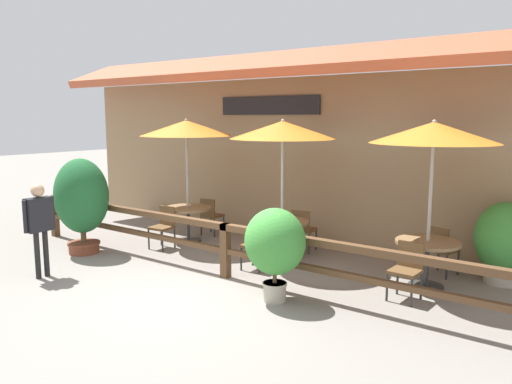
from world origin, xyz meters
name	(u,v)px	position (x,y,z in m)	size (l,w,h in m)	color
ground_plane	(183,295)	(0.00, 0.00, 0.00)	(60.00, 60.00, 0.00)	gray
building_facade	(315,144)	(0.00, 4.10, 2.17)	(14.28, 1.49, 4.23)	#997A56
patio_railing	(225,238)	(0.00, 1.05, 0.70)	(10.40, 0.14, 0.95)	brown
patio_umbrella_near	(186,128)	(-2.29, 2.52, 2.50)	(2.00, 2.00, 2.71)	#B7B2A8
dining_table_near	(188,214)	(-2.29, 2.52, 0.62)	(1.03, 1.03, 0.77)	olive
chair_near_streetside	(164,225)	(-2.31, 1.79, 0.50)	(0.45, 0.45, 0.88)	brown
chair_near_wallside	(211,214)	(-2.26, 3.25, 0.50)	(0.46, 0.46, 0.88)	brown
patio_umbrella_middle	(283,130)	(0.19, 2.53, 2.50)	(2.00, 2.00, 2.71)	#B7B2A8
dining_table_middle	(282,228)	(0.19, 2.53, 0.62)	(1.03, 1.03, 0.77)	olive
chair_middle_streetside	(258,242)	(0.15, 1.79, 0.50)	(0.45, 0.45, 0.88)	brown
chair_middle_wallside	(303,228)	(0.22, 3.27, 0.50)	(0.47, 0.47, 0.88)	brown
patio_umbrella_far	(434,133)	(2.95, 2.60, 2.50)	(2.00, 2.00, 2.71)	#B7B2A8
dining_table_far	(428,250)	(2.95, 2.60, 0.62)	(1.03, 1.03, 0.77)	olive
chair_far_streetside	(407,268)	(2.88, 1.87, 0.50)	(0.44, 0.44, 0.88)	brown
chair_far_wallside	(441,248)	(2.96, 3.34, 0.50)	(0.51, 0.51, 0.88)	brown
potted_plant_corner_fern	(82,199)	(-3.34, 0.56, 1.12)	(1.15, 1.03, 1.93)	brown
potted_plant_entrance_palm	(275,244)	(1.31, 0.62, 0.89)	(0.94, 0.85, 1.42)	#B7AD99
potted_plant_tall_tropical	(505,241)	(3.92, 3.55, 0.71)	(0.97, 0.88, 1.37)	#B7AD99
pedestrian	(39,218)	(-2.56, -0.81, 1.05)	(0.22, 0.57, 1.63)	black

